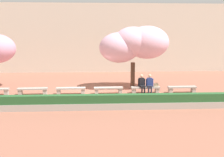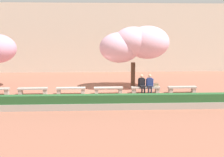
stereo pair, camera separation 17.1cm
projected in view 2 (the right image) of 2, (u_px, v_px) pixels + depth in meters
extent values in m
plane|color=#9E604C|center=(90.00, 94.00, 17.51)|extent=(100.00, 100.00, 0.00)
cube|color=beige|center=(93.00, 38.00, 29.03)|extent=(28.92, 4.00, 7.10)
cube|color=#ADA89E|center=(7.00, 92.00, 17.25)|extent=(0.25, 0.35, 0.35)
cube|color=#ADA89E|center=(33.00, 89.00, 17.27)|extent=(1.95, 0.48, 0.10)
cube|color=#ADA89E|center=(20.00, 92.00, 17.25)|extent=(0.25, 0.35, 0.35)
cube|color=#ADA89E|center=(45.00, 92.00, 17.37)|extent=(0.25, 0.35, 0.35)
cube|color=#ADA89E|center=(71.00, 88.00, 17.39)|extent=(1.95, 0.48, 0.10)
cube|color=#ADA89E|center=(59.00, 92.00, 17.36)|extent=(0.25, 0.35, 0.35)
cube|color=#ADA89E|center=(83.00, 91.00, 17.49)|extent=(0.25, 0.35, 0.35)
cube|color=#ADA89E|center=(108.00, 88.00, 17.51)|extent=(1.95, 0.48, 0.10)
cube|color=#ADA89E|center=(96.00, 91.00, 17.48)|extent=(0.25, 0.35, 0.35)
cube|color=#ADA89E|center=(120.00, 91.00, 17.61)|extent=(0.25, 0.35, 0.35)
cube|color=#ADA89E|center=(146.00, 88.00, 17.62)|extent=(1.95, 0.48, 0.10)
cube|color=#ADA89E|center=(134.00, 91.00, 17.60)|extent=(0.25, 0.35, 0.35)
cube|color=#ADA89E|center=(157.00, 91.00, 17.72)|extent=(0.25, 0.35, 0.35)
cube|color=#ADA89E|center=(182.00, 87.00, 17.74)|extent=(1.95, 0.48, 0.10)
cube|color=#ADA89E|center=(170.00, 91.00, 17.71)|extent=(0.25, 0.35, 0.35)
cube|color=#ADA89E|center=(193.00, 90.00, 17.84)|extent=(0.25, 0.35, 0.35)
cube|color=black|center=(142.00, 94.00, 17.25)|extent=(0.14, 0.23, 0.06)
cylinder|color=black|center=(142.00, 91.00, 17.27)|extent=(0.10, 0.10, 0.42)
cube|color=black|center=(145.00, 94.00, 17.29)|extent=(0.14, 0.23, 0.06)
cylinder|color=black|center=(145.00, 91.00, 17.31)|extent=(0.10, 0.10, 0.42)
cube|color=black|center=(142.00, 86.00, 17.42)|extent=(0.34, 0.44, 0.12)
cube|color=black|center=(141.00, 82.00, 17.59)|extent=(0.37, 0.27, 0.54)
sphere|color=beige|center=(142.00, 76.00, 17.52)|extent=(0.21, 0.21, 0.21)
cylinder|color=black|center=(139.00, 83.00, 17.53)|extent=(0.09, 0.09, 0.50)
cylinder|color=black|center=(144.00, 82.00, 17.62)|extent=(0.09, 0.09, 0.50)
cube|color=black|center=(149.00, 94.00, 17.29)|extent=(0.12, 0.23, 0.06)
cylinder|color=#23283D|center=(149.00, 91.00, 17.31)|extent=(0.10, 0.10, 0.42)
cube|color=black|center=(151.00, 94.00, 17.28)|extent=(0.12, 0.23, 0.06)
cylinder|color=#23283D|center=(151.00, 91.00, 17.30)|extent=(0.10, 0.10, 0.42)
cube|color=#23283D|center=(150.00, 86.00, 17.44)|extent=(0.32, 0.43, 0.12)
cube|color=#2D4289|center=(150.00, 82.00, 17.61)|extent=(0.36, 0.25, 0.54)
sphere|color=beige|center=(150.00, 76.00, 17.55)|extent=(0.21, 0.21, 0.21)
cylinder|color=#2D4289|center=(146.00, 82.00, 17.61)|extent=(0.09, 0.09, 0.50)
cylinder|color=#2D4289|center=(153.00, 82.00, 17.59)|extent=(0.09, 0.09, 0.50)
cube|color=tan|center=(156.00, 85.00, 17.64)|extent=(0.30, 0.14, 0.22)
cube|color=gray|center=(156.00, 84.00, 17.62)|extent=(0.30, 0.15, 0.04)
torus|color=#807259|center=(156.00, 83.00, 17.62)|extent=(0.14, 0.02, 0.14)
cylinder|color=#513828|center=(133.00, 75.00, 19.31)|extent=(0.32, 0.32, 1.90)
ellipsoid|color=#EFB7D1|center=(133.00, 42.00, 18.91)|extent=(2.88, 2.89, 2.16)
ellipsoid|color=#EFB7D1|center=(120.00, 48.00, 18.95)|extent=(2.91, 2.80, 2.19)
ellipsoid|color=#EFB7D1|center=(147.00, 42.00, 18.89)|extent=(3.16, 2.91, 2.37)
cube|color=#ADA89E|center=(87.00, 106.00, 13.84)|extent=(18.09, 0.50, 0.36)
cube|color=#285B2D|center=(87.00, 99.00, 13.78)|extent=(17.99, 0.44, 0.44)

